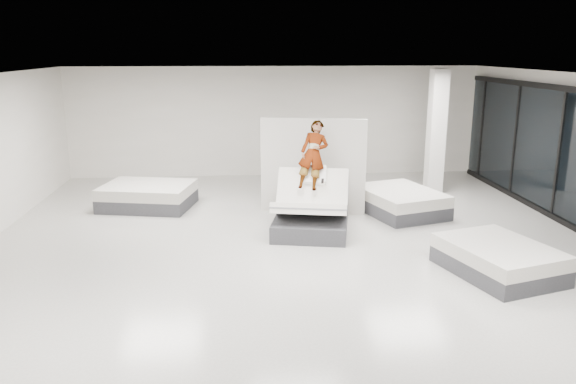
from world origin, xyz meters
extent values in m
plane|color=beige|center=(0.00, 0.00, 0.00)|extent=(14.00, 14.00, 0.00)
plane|color=#262629|center=(0.00, 0.00, 3.20)|extent=(14.00, 14.00, 0.00)
cube|color=white|center=(0.00, 7.00, 1.60)|extent=(12.00, 0.04, 3.20)
cube|color=#3D3E43|center=(0.41, 1.59, 0.17)|extent=(1.84, 2.22, 0.34)
cube|color=white|center=(0.46, 1.80, 0.79)|extent=(1.60, 1.07, 0.90)
cube|color=slate|center=(0.46, 1.80, 0.79)|extent=(1.59, 0.94, 0.80)
cube|color=white|center=(0.32, 1.16, 0.59)|extent=(1.65, 1.28, 0.49)
cube|color=slate|center=(0.32, 1.16, 0.59)|extent=(1.66, 1.25, 0.32)
cube|color=white|center=(0.46, 1.85, 1.13)|extent=(0.60, 0.46, 0.39)
imported|color=slate|center=(0.47, 1.88, 1.24)|extent=(0.85, 1.59, 1.05)
cube|color=black|center=(0.61, 1.49, 1.08)|extent=(0.08, 0.15, 0.08)
cube|color=beige|center=(0.60, 2.92, 1.09)|extent=(2.35, 0.72, 2.18)
cube|color=#3D3E43|center=(2.60, 2.69, 0.15)|extent=(2.02, 2.35, 0.30)
cube|color=white|center=(2.60, 2.69, 0.42)|extent=(2.02, 2.35, 0.25)
cube|color=#3D3E43|center=(3.25, -0.98, 0.14)|extent=(1.89, 2.21, 0.28)
cube|color=white|center=(3.25, -0.98, 0.40)|extent=(1.89, 2.21, 0.24)
cube|color=#3D3E43|center=(-3.26, 3.69, 0.15)|extent=(2.31, 1.92, 0.31)
cube|color=white|center=(-3.26, 3.69, 0.43)|extent=(2.31, 1.92, 0.25)
cube|color=silver|center=(4.00, 4.50, 1.60)|extent=(0.40, 0.40, 3.20)
cube|color=black|center=(5.90, 2.00, 1.45)|extent=(0.09, 0.08, 2.80)
cube|color=black|center=(5.90, 4.00, 1.45)|extent=(0.09, 0.08, 2.80)
cube|color=black|center=(5.90, 6.00, 1.45)|extent=(0.09, 0.08, 2.80)
camera|label=1|loc=(-1.03, -9.48, 3.68)|focal=35.00mm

